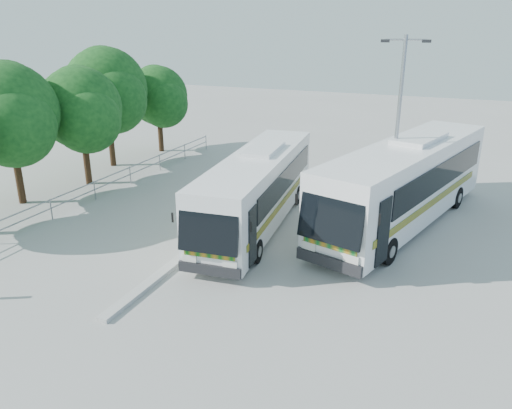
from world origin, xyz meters
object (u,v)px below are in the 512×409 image
at_px(tree_far_b, 9,113).
at_px(coach_adjacent, 406,182).
at_px(tree_far_d, 107,89).
at_px(tree_far_c, 82,108).
at_px(lamppost, 398,124).
at_px(tree_far_e, 159,96).
at_px(coach_main, 257,188).

distance_m(tree_far_b, coach_adjacent, 18.75).
bearing_deg(tree_far_b, tree_far_d, 92.23).
distance_m(tree_far_c, lamppost, 16.53).
height_order(tree_far_d, lamppost, lamppost).
bearing_deg(tree_far_e, tree_far_c, -86.46).
bearing_deg(coach_main, tree_far_d, 149.40).
distance_m(tree_far_e, lamppost, 18.56).
distance_m(tree_far_b, tree_far_d, 7.61).
distance_m(tree_far_c, tree_far_e, 8.22).
distance_m(tree_far_d, lamppost, 17.94).
bearing_deg(tree_far_d, tree_far_b, -87.77).
distance_m(tree_far_b, coach_main, 12.49).
height_order(tree_far_e, coach_main, tree_far_e).
bearing_deg(lamppost, coach_adjacent, -24.47).
distance_m(tree_far_c, coach_adjacent, 17.27).
relative_size(tree_far_c, tree_far_e, 1.10).
relative_size(coach_adjacent, lamppost, 1.64).
xyz_separation_m(tree_far_c, tree_far_e, (-0.51, 8.20, -0.37)).
bearing_deg(coach_main, tree_far_c, 164.06).
relative_size(tree_far_b, tree_far_c, 1.07).
relative_size(tree_far_b, tree_far_e, 1.17).
relative_size(tree_far_d, coach_main, 0.63).
xyz_separation_m(tree_far_d, coach_adjacent, (18.30, -3.04, -2.82)).
bearing_deg(tree_far_b, lamppost, 15.17).
bearing_deg(tree_far_b, coach_main, 9.04).
height_order(tree_far_d, coach_main, tree_far_d).
xyz_separation_m(tree_far_b, coach_adjacent, (18.00, 4.56, -2.57)).
bearing_deg(tree_far_c, lamppost, 2.84).
bearing_deg(tree_far_d, tree_far_c, -72.17).
bearing_deg(tree_far_d, coach_main, -24.79).
height_order(tree_far_d, tree_far_e, tree_far_d).
relative_size(tree_far_c, lamppost, 0.80).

